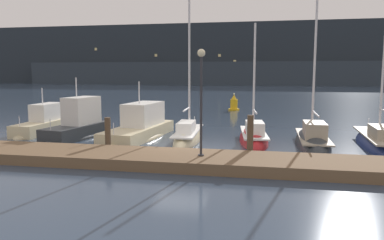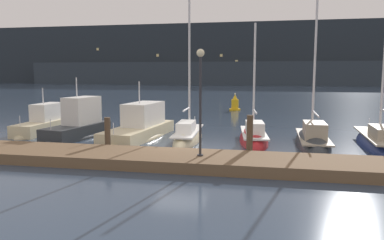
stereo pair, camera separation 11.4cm
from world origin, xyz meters
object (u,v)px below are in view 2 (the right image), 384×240
Objects in this scene: motorboat_berth_3 at (140,131)px; sailboat_berth_6 at (313,143)px; sailboat_berth_7 at (382,145)px; motorboat_berth_2 at (78,129)px; sailboat_berth_4 at (188,138)px; sailboat_berth_5 at (254,140)px; motorboat_berth_1 at (44,127)px; channel_buoy at (235,104)px; dock_lamppost at (200,86)px.

motorboat_berth_3 is 9.78m from sailboat_berth_6.
sailboat_berth_7 reaches higher than motorboat_berth_3.
sailboat_berth_4 is (6.57, 0.31, -0.37)m from motorboat_berth_2.
sailboat_berth_4 reaches higher than sailboat_berth_5.
motorboat_berth_1 is 3.18× the size of channel_buoy.
sailboat_berth_7 is 5.43× the size of channel_buoy.
sailboat_berth_4 reaches higher than motorboat_berth_3.
channel_buoy is (-2.50, 17.02, 0.52)m from sailboat_berth_5.
motorboat_berth_1 is at bearing 174.45° from sailboat_berth_4.
sailboat_berth_4 is 3.67m from sailboat_berth_5.
motorboat_berth_1 is 1.28× the size of dock_lamppost.
motorboat_berth_1 is 0.76× the size of sailboat_berth_5.
motorboat_berth_3 is 4.25× the size of channel_buoy.
dock_lamppost is (0.56, -23.05, 2.68)m from channel_buoy.
sailboat_berth_5 reaches higher than motorboat_berth_1.
motorboat_berth_2 is 3.13× the size of channel_buoy.
sailboat_berth_4 is at bearing 106.84° from dock_lamppost.
motorboat_berth_2 is 3.64m from motorboat_berth_3.
sailboat_berth_4 is at bearing -5.55° from motorboat_berth_1.
channel_buoy is at bearing 66.45° from motorboat_berth_2.
motorboat_berth_1 is 19.67m from channel_buoy.
sailboat_berth_4 is 0.99× the size of sailboat_berth_7.
sailboat_berth_4 is 2.16× the size of dock_lamppost.
sailboat_berth_4 is at bearing -8.15° from motorboat_berth_3.
sailboat_berth_6 is (6.76, -0.07, -0.00)m from sailboat_berth_4.
sailboat_berth_4 is 10.22m from sailboat_berth_7.
sailboat_berth_4 is (9.62, -0.93, -0.21)m from motorboat_berth_1.
sailboat_berth_6 is at bearing -0.55° from sailboat_berth_4.
motorboat_berth_1 is at bearing 175.65° from motorboat_berth_3.
motorboat_berth_1 is at bearing 177.58° from sailboat_berth_5.
sailboat_berth_4 is 5.37× the size of channel_buoy.
channel_buoy is (4.15, 16.97, 0.24)m from motorboat_berth_3.
motorboat_berth_1 is 16.40m from sailboat_berth_6.
sailboat_berth_7 is at bearing -1.36° from sailboat_berth_5.
channel_buoy is at bearing 98.37° from sailboat_berth_5.
motorboat_berth_1 is 0.75× the size of motorboat_berth_3.
motorboat_berth_3 is 17.47m from channel_buoy.
sailboat_berth_4 is 6.71m from dock_lamppost.
motorboat_berth_2 is (3.05, -1.24, 0.17)m from motorboat_berth_1.
sailboat_berth_4 reaches higher than sailboat_berth_6.
motorboat_berth_1 is 6.63m from motorboat_berth_3.
motorboat_berth_2 is 0.58× the size of sailboat_berth_4.
sailboat_berth_4 is 17.44m from channel_buoy.
motorboat_berth_3 is 0.78× the size of sailboat_berth_7.
channel_buoy is (10.77, 16.46, 0.30)m from motorboat_berth_1.
sailboat_berth_4 is at bearing -174.17° from sailboat_berth_5.
sailboat_berth_7 is (16.79, 0.53, -0.39)m from motorboat_berth_2.
sailboat_berth_7 is at bearing -62.16° from channel_buoy.
sailboat_berth_5 is at bearing 178.64° from sailboat_berth_7.
sailboat_berth_6 reaches higher than motorboat_berth_1.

